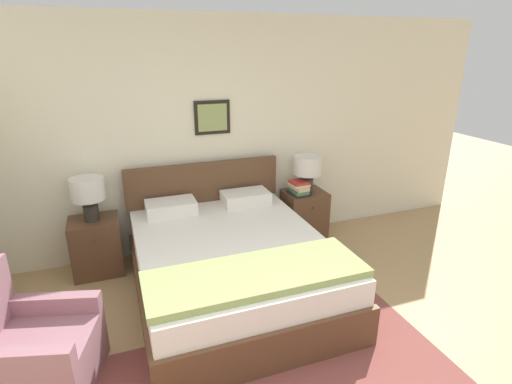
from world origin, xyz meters
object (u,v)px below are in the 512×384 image
Objects in this scene: armchair at (30,353)px; table_lamp_near_window at (88,192)px; nightstand_by_door at (304,215)px; nightstand_near_window at (97,246)px; table_lamp_by_door at (308,168)px; bed at (231,265)px.

table_lamp_near_window is at bearing -179.88° from armchair.
nightstand_by_door is at bearing 133.34° from armchair.
nightstand_by_door is at bearing 0.03° from table_lamp_near_window.
armchair is at bearing -105.62° from nightstand_near_window.
table_lamp_near_window is (-0.00, -0.00, 0.60)m from nightstand_near_window.
nightstand_near_window is at bearing 180.00° from armchair.
table_lamp_by_door reaches higher than nightstand_by_door.
armchair is (-1.62, -0.61, -0.02)m from bed.
armchair is 2.00× the size of table_lamp_near_window.
nightstand_by_door is 1.35× the size of table_lamp_near_window.
table_lamp_by_door reaches higher than bed.
table_lamp_near_window is at bearing -179.97° from nightstand_by_door.
table_lamp_by_door is (1.22, 0.87, 0.59)m from bed.
armchair reaches higher than nightstand_by_door.
nightstand_by_door is at bearing 35.87° from bed.
table_lamp_near_window reaches higher than bed.
bed reaches higher than nightstand_near_window.
nightstand_by_door is 0.60m from table_lamp_by_door.
bed is at bearing -144.57° from table_lamp_by_door.
armchair is 3.26m from table_lamp_by_door.
bed is 4.86× the size of table_lamp_by_door.
armchair is 1.48× the size of nightstand_near_window.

